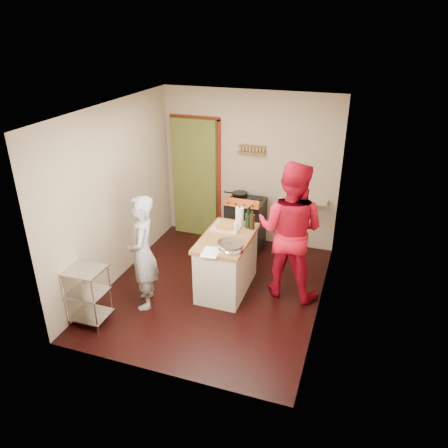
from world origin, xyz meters
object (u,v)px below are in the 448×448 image
(island, at_px, (227,261))
(person_stripe, at_px, (143,253))
(person_red, at_px, (290,231))
(stove, at_px, (245,223))
(wire_shelving, at_px, (87,293))

(island, distance_m, person_stripe, 1.23)
(island, relative_size, person_stripe, 0.77)
(island, bearing_deg, person_red, 13.80)
(stove, bearing_deg, person_red, -49.58)
(island, height_order, person_red, person_red)
(island, bearing_deg, wire_shelving, -137.98)
(wire_shelving, xyz_separation_m, person_red, (2.28, 1.51, 0.54))
(wire_shelving, bearing_deg, person_stripe, 48.93)
(island, distance_m, person_red, 1.01)
(person_stripe, bearing_deg, person_red, 93.50)
(wire_shelving, relative_size, person_stripe, 0.50)
(person_stripe, relative_size, person_red, 0.81)
(island, bearing_deg, person_stripe, -142.48)
(stove, distance_m, island, 1.33)
(wire_shelving, height_order, person_red, person_red)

